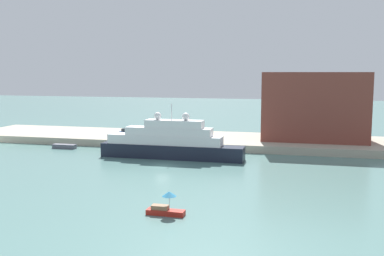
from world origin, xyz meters
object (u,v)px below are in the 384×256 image
object	(u,v)px
small_motorboat	(166,207)
parked_car	(128,132)
large_yacht	(170,143)
harbor_building	(315,106)
mooring_bollard	(189,141)
work_barge	(64,146)
person_figure	(144,133)

from	to	relation	value
small_motorboat	parked_car	size ratio (longest dim) A/B	1.09
small_motorboat	parked_car	distance (m)	56.08
large_yacht	harbor_building	world-z (taller)	harbor_building
large_yacht	mooring_bollard	xyz separation A→B (m)	(1.24, 9.96, -1.01)
large_yacht	small_motorboat	distance (m)	33.93
work_barge	harbor_building	distance (m)	54.81
large_yacht	person_figure	world-z (taller)	large_yacht
person_figure	mooring_bollard	bearing A→B (deg)	-25.85
harbor_building	person_figure	distance (m)	38.71
small_motorboat	harbor_building	size ratio (longest dim) A/B	0.20
harbor_building	mooring_bollard	xyz separation A→B (m)	(-25.48, -10.60, -6.99)
person_figure	mooring_bollard	size ratio (longest dim) A/B	2.19
work_barge	mooring_bollard	world-z (taller)	mooring_bollard
parked_car	mooring_bollard	bearing A→B (deg)	-24.28
large_yacht	harbor_building	distance (m)	34.24
parked_car	large_yacht	bearing A→B (deg)	-48.27
work_barge	parked_car	distance (m)	15.86
work_barge	harbor_building	xyz separation A→B (m)	(51.86, 15.57, 8.47)
parked_car	work_barge	bearing A→B (deg)	-126.86
large_yacht	small_motorboat	bearing A→B (deg)	-73.89
large_yacht	person_figure	bearing A→B (deg)	124.94
large_yacht	harbor_building	bearing A→B (deg)	37.59
small_motorboat	person_figure	bearing A→B (deg)	112.97
work_barge	small_motorboat	bearing A→B (deg)	-47.36
harbor_building	mooring_bollard	distance (m)	28.47
parked_car	mooring_bollard	size ratio (longest dim) A/B	5.60
person_figure	mooring_bollard	xyz separation A→B (m)	(12.39, -6.00, -0.37)
large_yacht	work_barge	xyz separation A→B (m)	(-25.15, 4.99, -2.50)
large_yacht	parked_car	xyz separation A→B (m)	(-15.70, 17.60, -0.74)
small_motorboat	work_barge	world-z (taller)	small_motorboat
small_motorboat	mooring_bollard	world-z (taller)	small_motorboat
parked_car	person_figure	xyz separation A→B (m)	(4.54, -1.64, 0.10)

